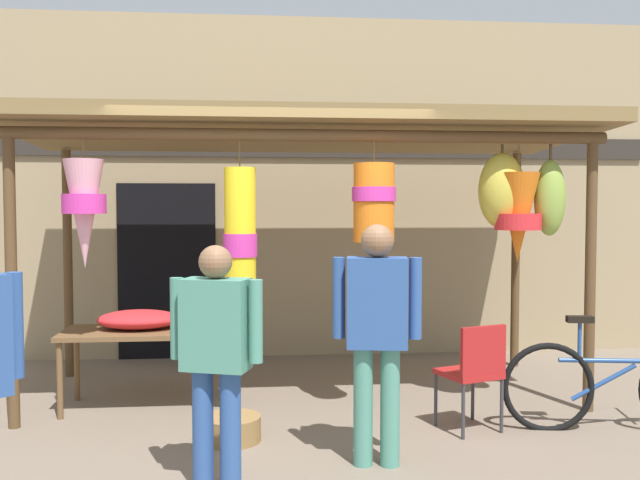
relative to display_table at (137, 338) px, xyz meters
The scene contains 10 objects.
ground_plane 1.41m from the display_table, 25.37° to the right, with size 30.00×30.00×0.00m, color #756656.
shop_facade 2.74m from the display_table, 61.26° to the left, with size 10.03×0.29×3.91m.
market_stall_canopy 2.26m from the display_table, ahead, with size 5.21×2.19×2.54m.
display_table is the anchor object (origin of this frame).
flower_heap_on_table 0.16m from the display_table, 66.52° to the left, with size 0.71×0.49×0.16m.
folding_chair 2.85m from the display_table, 19.08° to the right, with size 0.51×0.51×0.84m.
wicker_basket_by_table 1.37m from the display_table, 48.83° to the right, with size 0.43×0.43×0.18m, color olive.
parked_bicycle 3.93m from the display_table, 14.98° to the right, with size 1.74×0.45×0.92m.
vendor_in_orange 2.41m from the display_table, 40.32° to the right, with size 0.59×0.28×1.62m.
customer_foreground 2.01m from the display_table, 67.29° to the right, with size 0.57×0.34×1.51m.
Camera 1 is at (-0.16, -5.56, 1.75)m, focal length 39.29 mm.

